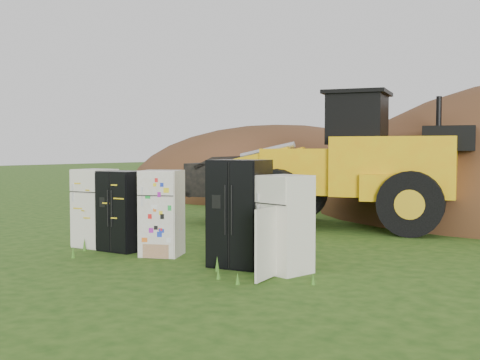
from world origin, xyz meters
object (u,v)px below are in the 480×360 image
(fridge_sticker, at_px, (162,213))
(fridge_black_right, at_px, (240,213))
(fridge_black_side, at_px, (123,211))
(fridge_open_door, at_px, (285,224))
(fridge_leftmost, at_px, (95,208))
(wheel_loader, at_px, (324,159))

(fridge_sticker, relative_size, fridge_black_right, 0.88)
(fridge_black_side, bearing_deg, fridge_black_right, -2.23)
(fridge_sticker, xyz_separation_m, fridge_open_door, (2.85, -0.00, -0.01))
(fridge_leftmost, height_order, wheel_loader, wheel_loader)
(fridge_black_right, height_order, fridge_open_door, fridge_black_right)
(fridge_leftmost, bearing_deg, fridge_open_door, -5.33)
(fridge_black_right, height_order, wheel_loader, wheel_loader)
(fridge_sticker, distance_m, fridge_open_door, 2.85)
(fridge_black_right, bearing_deg, fridge_leftmost, 171.53)
(fridge_sticker, height_order, fridge_black_right, fridge_black_right)
(fridge_open_door, bearing_deg, fridge_leftmost, -166.84)
(fridge_black_side, xyz_separation_m, wheel_loader, (1.52, 6.03, 1.00))
(fridge_open_door, relative_size, wheel_loader, 0.22)
(wheel_loader, bearing_deg, fridge_open_door, -82.08)
(fridge_black_side, xyz_separation_m, fridge_black_right, (2.95, 0.05, 0.13))
(fridge_black_right, distance_m, fridge_open_door, 0.97)
(fridge_leftmost, xyz_separation_m, fridge_black_side, (0.85, -0.00, -0.01))
(fridge_leftmost, height_order, fridge_sticker, fridge_sticker)
(fridge_open_door, bearing_deg, fridge_black_right, -168.06)
(fridge_black_side, distance_m, fridge_open_door, 3.92)
(fridge_sticker, distance_m, fridge_black_right, 1.89)
(fridge_black_right, xyz_separation_m, wheel_loader, (-1.43, 5.98, 0.86))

